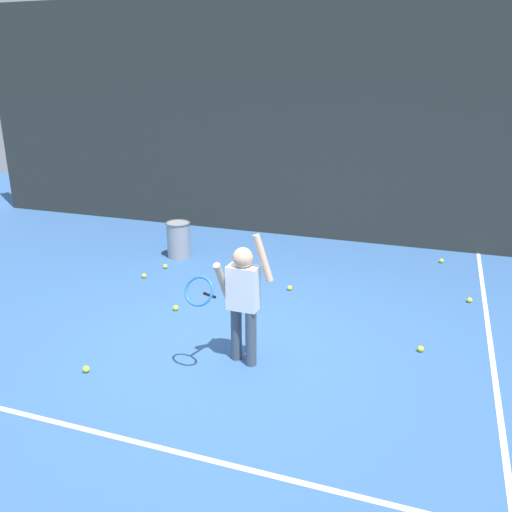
{
  "coord_description": "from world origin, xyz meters",
  "views": [
    {
      "loc": [
        1.98,
        -4.83,
        2.77
      ],
      "look_at": [
        0.15,
        0.41,
        0.85
      ],
      "focal_mm": 37.61,
      "sensor_mm": 36.0,
      "label": 1
    }
  ],
  "objects_px": {
    "tennis_ball_4": "(290,288)",
    "ball_hopper": "(179,239)",
    "tennis_ball_5": "(176,308)",
    "tennis_ball_2": "(470,300)",
    "tennis_ball_1": "(144,276)",
    "tennis_ball_8": "(86,369)",
    "tennis_ball_0": "(165,266)",
    "tennis_player": "(241,295)",
    "tennis_ball_6": "(441,261)",
    "tennis_ball_7": "(421,349)"
  },
  "relations": [
    {
      "from": "tennis_player",
      "to": "tennis_ball_8",
      "type": "xyz_separation_m",
      "value": [
        -1.36,
        -0.68,
        -0.69
      ]
    },
    {
      "from": "ball_hopper",
      "to": "tennis_ball_5",
      "type": "distance_m",
      "value": 2.04
    },
    {
      "from": "tennis_ball_1",
      "to": "tennis_ball_4",
      "type": "xyz_separation_m",
      "value": [
        2.07,
        0.24,
        0.0
      ]
    },
    {
      "from": "tennis_ball_2",
      "to": "tennis_ball_8",
      "type": "distance_m",
      "value": 4.66
    },
    {
      "from": "tennis_player",
      "to": "tennis_ball_7",
      "type": "height_order",
      "value": "tennis_player"
    },
    {
      "from": "tennis_player",
      "to": "tennis_ball_6",
      "type": "distance_m",
      "value": 4.24
    },
    {
      "from": "tennis_ball_5",
      "to": "tennis_ball_6",
      "type": "distance_m",
      "value": 4.18
    },
    {
      "from": "ball_hopper",
      "to": "tennis_ball_4",
      "type": "relative_size",
      "value": 8.52
    },
    {
      "from": "tennis_ball_0",
      "to": "tennis_ball_2",
      "type": "height_order",
      "value": "same"
    },
    {
      "from": "tennis_player",
      "to": "ball_hopper",
      "type": "height_order",
      "value": "tennis_player"
    },
    {
      "from": "tennis_ball_6",
      "to": "tennis_ball_7",
      "type": "distance_m",
      "value": 2.96
    },
    {
      "from": "tennis_ball_5",
      "to": "tennis_ball_8",
      "type": "bearing_deg",
      "value": -95.9
    },
    {
      "from": "tennis_ball_2",
      "to": "tennis_ball_7",
      "type": "xyz_separation_m",
      "value": [
        -0.51,
        -1.51,
        0.0
      ]
    },
    {
      "from": "tennis_ball_0",
      "to": "tennis_ball_7",
      "type": "distance_m",
      "value": 3.95
    },
    {
      "from": "tennis_ball_1",
      "to": "tennis_ball_8",
      "type": "height_order",
      "value": "same"
    },
    {
      "from": "tennis_ball_0",
      "to": "tennis_ball_4",
      "type": "xyz_separation_m",
      "value": [
        1.97,
        -0.2,
        0.0
      ]
    },
    {
      "from": "tennis_ball_4",
      "to": "tennis_ball_7",
      "type": "xyz_separation_m",
      "value": [
        1.74,
        -1.15,
        0.0
      ]
    },
    {
      "from": "tennis_ball_7",
      "to": "tennis_ball_4",
      "type": "bearing_deg",
      "value": 146.66
    },
    {
      "from": "tennis_ball_0",
      "to": "tennis_ball_2",
      "type": "distance_m",
      "value": 4.23
    },
    {
      "from": "tennis_ball_1",
      "to": "tennis_ball_8",
      "type": "distance_m",
      "value": 2.51
    },
    {
      "from": "tennis_ball_1",
      "to": "tennis_ball_5",
      "type": "relative_size",
      "value": 1.0
    },
    {
      "from": "tennis_ball_4",
      "to": "ball_hopper",
      "type": "bearing_deg",
      "value": 159.65
    },
    {
      "from": "ball_hopper",
      "to": "tennis_ball_7",
      "type": "relative_size",
      "value": 8.52
    },
    {
      "from": "tennis_ball_4",
      "to": "tennis_ball_5",
      "type": "distance_m",
      "value": 1.57
    },
    {
      "from": "tennis_ball_7",
      "to": "tennis_ball_8",
      "type": "bearing_deg",
      "value": -153.91
    },
    {
      "from": "tennis_ball_1",
      "to": "tennis_ball_7",
      "type": "relative_size",
      "value": 1.0
    },
    {
      "from": "tennis_ball_4",
      "to": "tennis_ball_6",
      "type": "distance_m",
      "value": 2.62
    },
    {
      "from": "tennis_ball_5",
      "to": "tennis_ball_6",
      "type": "height_order",
      "value": "same"
    },
    {
      "from": "tennis_ball_4",
      "to": "tennis_ball_5",
      "type": "xyz_separation_m",
      "value": [
        -1.14,
        -1.07,
        0.0
      ]
    },
    {
      "from": "tennis_player",
      "to": "tennis_ball_6",
      "type": "bearing_deg",
      "value": 65.45
    },
    {
      "from": "tennis_ball_1",
      "to": "tennis_ball_4",
      "type": "relative_size",
      "value": 1.0
    },
    {
      "from": "tennis_ball_8",
      "to": "tennis_ball_2",
      "type": "bearing_deg",
      "value": 40.18
    },
    {
      "from": "tennis_ball_0",
      "to": "tennis_ball_6",
      "type": "height_order",
      "value": "same"
    },
    {
      "from": "tennis_ball_2",
      "to": "tennis_ball_6",
      "type": "bearing_deg",
      "value": 104.26
    },
    {
      "from": "tennis_ball_2",
      "to": "tennis_ball_4",
      "type": "relative_size",
      "value": 1.0
    },
    {
      "from": "tennis_ball_1",
      "to": "tennis_ball_2",
      "type": "distance_m",
      "value": 4.37
    },
    {
      "from": "tennis_ball_5",
      "to": "tennis_ball_8",
      "type": "xyz_separation_m",
      "value": [
        -0.16,
        -1.56,
        0.0
      ]
    },
    {
      "from": "tennis_ball_4",
      "to": "tennis_ball_7",
      "type": "bearing_deg",
      "value": -33.34
    },
    {
      "from": "tennis_ball_0",
      "to": "tennis_ball_7",
      "type": "bearing_deg",
      "value": -19.91
    },
    {
      "from": "ball_hopper",
      "to": "tennis_ball_6",
      "type": "bearing_deg",
      "value": 15.16
    },
    {
      "from": "tennis_ball_8",
      "to": "tennis_ball_1",
      "type": "bearing_deg",
      "value": 107.77
    },
    {
      "from": "tennis_player",
      "to": "tennis_ball_4",
      "type": "height_order",
      "value": "tennis_player"
    },
    {
      "from": "tennis_player",
      "to": "tennis_ball_0",
      "type": "bearing_deg",
      "value": 134.72
    },
    {
      "from": "ball_hopper",
      "to": "tennis_ball_4",
      "type": "height_order",
      "value": "ball_hopper"
    },
    {
      "from": "ball_hopper",
      "to": "tennis_ball_2",
      "type": "distance_m",
      "value": 4.3
    },
    {
      "from": "ball_hopper",
      "to": "tennis_ball_0",
      "type": "relative_size",
      "value": 8.52
    },
    {
      "from": "tennis_ball_0",
      "to": "tennis_ball_4",
      "type": "height_order",
      "value": "same"
    },
    {
      "from": "tennis_ball_2",
      "to": "tennis_ball_5",
      "type": "height_order",
      "value": "same"
    },
    {
      "from": "tennis_ball_0",
      "to": "tennis_ball_6",
      "type": "xyz_separation_m",
      "value": [
        3.86,
        1.61,
        0.0
      ]
    },
    {
      "from": "tennis_ball_6",
      "to": "tennis_ball_1",
      "type": "bearing_deg",
      "value": -152.59
    }
  ]
}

